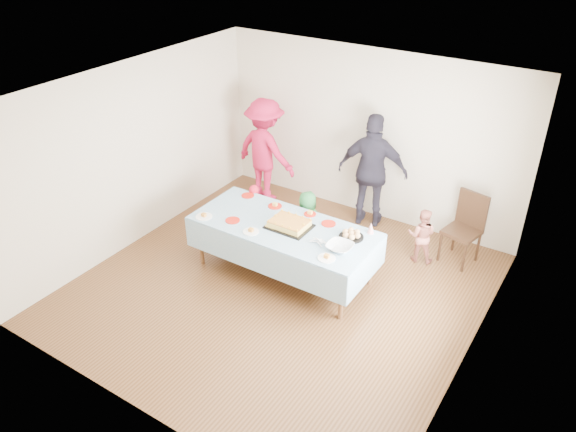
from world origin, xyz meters
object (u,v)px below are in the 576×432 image
dining_chair (466,224)px  adult_left (265,150)px  birthday_cake (289,224)px  party_table (283,229)px

dining_chair → adult_left: (-3.44, -0.00, 0.31)m
birthday_cake → dining_chair: 2.54m
adult_left → dining_chair: bearing=-173.3°
dining_chair → adult_left: 3.45m
birthday_cake → adult_left: (-1.56, 1.70, 0.06)m
dining_chair → adult_left: bearing=-167.4°
party_table → birthday_cake: size_ratio=4.40×
birthday_cake → dining_chair: (1.87, 1.70, -0.25)m
party_table → adult_left: bearing=130.9°
birthday_cake → dining_chair: bearing=42.2°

